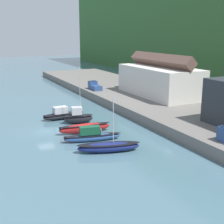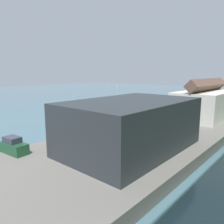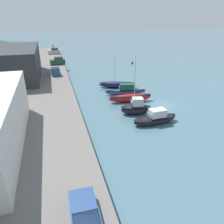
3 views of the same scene
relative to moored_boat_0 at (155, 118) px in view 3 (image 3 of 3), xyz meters
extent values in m
plane|color=slate|center=(6.08, -4.56, -0.82)|extent=(320.00, 320.00, 0.00)
cube|color=slate|center=(6.08, 21.31, 0.05)|extent=(128.12, 20.56, 1.74)
cube|color=#2D3338|center=(26.34, 23.37, 4.32)|extent=(19.20, 11.88, 6.79)
cube|color=slate|center=(26.34, 17.49, 4.32)|extent=(18.24, 0.10, 4.08)
ellipsoid|color=black|center=(0.00, 0.07, -0.26)|extent=(2.61, 7.22, 1.12)
ellipsoid|color=black|center=(0.00, 0.07, 0.13)|extent=(2.70, 7.37, 0.12)
cube|color=silver|center=(0.02, -0.28, 0.89)|extent=(1.77, 2.58, 1.18)
cube|color=#8CA5B2|center=(-0.07, 1.11, 0.71)|extent=(1.45, 0.19, 0.59)
cube|color=black|center=(0.22, -3.29, -0.04)|extent=(0.38, 0.30, 0.56)
ellipsoid|color=black|center=(3.89, 1.75, -0.03)|extent=(2.98, 5.29, 1.59)
ellipsoid|color=black|center=(3.89, 1.75, 0.53)|extent=(3.07, 5.41, 0.12)
cube|color=silver|center=(3.84, 1.51, 1.42)|extent=(1.80, 2.02, 1.30)
cube|color=#8CA5B2|center=(4.06, 2.51, 1.22)|extent=(1.31, 0.38, 0.65)
cylinder|color=silver|center=(3.97, 2.11, 4.89)|extent=(0.10, 0.10, 8.24)
ellipsoid|color=red|center=(9.38, 0.81, -0.07)|extent=(2.11, 8.29, 1.49)
ellipsoid|color=black|center=(9.38, 0.81, 0.45)|extent=(2.18, 8.46, 0.12)
cube|color=black|center=(9.06, -3.07, 0.22)|extent=(0.38, 0.31, 0.56)
ellipsoid|color=#33568E|center=(13.47, 0.41, -0.29)|extent=(3.03, 8.44, 1.06)
ellipsoid|color=black|center=(13.47, 0.41, 0.08)|extent=(3.12, 8.62, 0.12)
cube|color=#195638|center=(13.39, 0.00, 0.82)|extent=(1.62, 3.07, 1.17)
cube|color=#8CA5B2|center=(13.71, 1.57, 0.65)|extent=(0.95, 0.29, 0.58)
cube|color=black|center=(12.69, -3.47, -0.08)|extent=(0.41, 0.35, 0.56)
ellipsoid|color=navy|center=(18.27, 0.66, -0.19)|extent=(4.25, 8.44, 1.27)
ellipsoid|color=black|center=(18.27, 0.66, 0.26)|extent=(4.37, 8.62, 0.12)
cylinder|color=silver|center=(18.45, 1.25, 3.45)|extent=(0.10, 0.10, 6.00)
cube|color=#B7B7BC|center=(55.50, 13.29, 1.62)|extent=(2.06, 4.30, 1.40)
cube|color=#333842|center=(55.48, 12.98, 2.70)|extent=(1.67, 2.40, 0.76)
cube|color=#1E4C2D|center=(37.95, 12.89, 1.62)|extent=(2.20, 4.36, 1.40)
cube|color=#333842|center=(37.98, 12.58, 2.70)|extent=(1.75, 2.45, 0.76)
cube|color=#2D4C84|center=(-15.42, 13.42, 1.47)|extent=(3.54, 2.06, 1.10)
cube|color=#2D333D|center=(-17.45, 13.46, 2.57)|extent=(1.65, 1.83, 0.50)
cube|color=#2D4C84|center=(27.71, 13.97, 1.47)|extent=(3.59, 2.14, 1.10)
cube|color=#2D4C84|center=(25.69, 13.89, 1.87)|extent=(1.97, 1.98, 1.90)
cube|color=#2D333D|center=(25.69, 13.89, 2.57)|extent=(1.69, 1.87, 0.50)
cylinder|color=#232838|center=(64.84, 13.36, 1.34)|extent=(0.32, 0.32, 0.85)
cylinder|color=#333338|center=(64.84, 13.36, 2.29)|extent=(0.40, 0.40, 1.05)
sphere|color=tan|center=(64.84, 13.36, 2.94)|extent=(0.24, 0.24, 0.24)
sphere|color=red|center=(40.64, -11.14, -0.45)|extent=(0.75, 0.75, 0.75)
camera|label=1|loc=(53.02, -15.97, 14.45)|focal=50.00mm
camera|label=2|loc=(50.06, 40.65, 11.30)|focal=35.00mm
camera|label=3|loc=(-27.29, 14.48, 15.11)|focal=35.00mm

